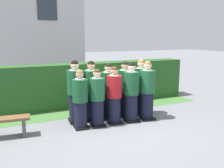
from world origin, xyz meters
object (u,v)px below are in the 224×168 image
Objects in this scene: student_rear_row_2 at (108,92)px; student_rear_row_3 at (125,90)px; student_rear_row_1 at (92,92)px; student_front_row_4 at (147,92)px; student_front_row_1 at (97,99)px; student_front_row_0 at (80,101)px; student_front_row_3 at (131,93)px; student_rear_row_4 at (141,88)px; student_rear_row_0 at (76,93)px; student_in_red_blazer at (114,96)px.

student_rear_row_2 is 0.52m from student_rear_row_3.
student_rear_row_1 is 1.06× the size of student_rear_row_2.
student_rear_row_2 is at bearing -0.05° from student_rear_row_1.
student_front_row_1 is at bearing 177.58° from student_front_row_4.
student_front_row_4 reaches higher than student_front_row_1.
student_front_row_0 is 0.91× the size of student_front_row_4.
student_rear_row_1 is (-0.98, 0.52, 0.02)m from student_front_row_3.
student_front_row_0 is 0.90× the size of student_rear_row_1.
student_front_row_4 is 1.05× the size of student_rear_row_2.
student_front_row_4 is 0.45m from student_rear_row_4.
student_rear_row_0 is at bearing 157.95° from student_front_row_3.
student_front_row_1 is at bearing -52.46° from student_rear_row_0.
student_rear_row_0 reaches higher than student_in_red_blazer.
student_front_row_0 is 1.10m from student_rear_row_2.
student_rear_row_4 is at bearing 9.88° from student_front_row_0.
student_rear_row_2 is (0.51, -0.00, -0.05)m from student_rear_row_1.
student_rear_row_4 is (1.54, -0.11, -0.00)m from student_rear_row_1.
student_front_row_4 is (0.50, -0.03, 0.01)m from student_front_row_3.
student_rear_row_4 reaches higher than student_front_row_4.
student_front_row_0 is 0.68m from student_rear_row_1.
student_in_red_blazer is 1.01m from student_front_row_4.
student_front_row_0 is 1.96m from student_front_row_4.
student_front_row_1 is at bearing -178.12° from student_in_red_blazer.
student_rear_row_2 is at bearing 85.46° from student_in_red_blazer.
student_front_row_3 reaches higher than student_front_row_1.
student_in_red_blazer is 1.12m from student_rear_row_4.
student_front_row_1 is 0.90× the size of student_rear_row_1.
student_rear_row_2 is at bearing -3.29° from student_rear_row_0.
student_front_row_0 is 2.05m from student_rear_row_4.
student_rear_row_0 is (0.03, 0.52, 0.09)m from student_front_row_0.
student_front_row_4 is at bearing -30.10° from student_rear_row_2.
student_front_row_4 is 0.98× the size of student_rear_row_0.
student_rear_row_0 is 1.02× the size of student_rear_row_4.
student_front_row_3 is 0.98× the size of student_rear_row_4.
student_front_row_4 is 2.02m from student_rear_row_0.
student_front_row_4 is 1.58m from student_rear_row_1.
student_rear_row_0 is at bearing 86.42° from student_front_row_0.
student_front_row_0 is 0.91× the size of student_rear_row_4.
student_front_row_0 is 0.98× the size of student_in_red_blazer.
student_rear_row_1 is at bearing 179.95° from student_rear_row_2.
student_in_red_blazer is at bearing 1.88° from student_front_row_1.
student_in_red_blazer is 1.07m from student_rear_row_0.
student_in_red_blazer reaches higher than student_front_row_0.
student_rear_row_2 is at bearing 131.64° from student_front_row_3.
student_rear_row_4 is (1.56, 0.38, 0.08)m from student_front_row_1.
student_rear_row_0 is 1.08× the size of student_rear_row_2.
student_rear_row_4 is at bearing -6.30° from student_rear_row_2.
student_front_row_3 reaches higher than student_rear_row_2.
student_rear_row_1 is (-1.48, 0.56, 0.01)m from student_front_row_4.
student_front_row_1 is 0.70m from student_rear_row_0.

